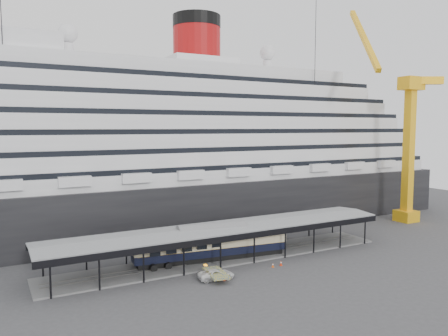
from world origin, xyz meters
The scene contains 9 objects.
ground centered at (0.00, 0.00, 0.00)m, with size 200.00×200.00×0.00m, color #3B3B3E.
cruise_ship centered at (0.05, 32.00, 18.35)m, with size 130.00×30.00×43.90m.
platform_canopy centered at (0.00, 5.00, 2.36)m, with size 56.00×9.18×5.30m.
crane_yellow centered at (47.06, 10.54, 19.96)m, with size 23.83×18.78×47.60m.
port_truck centered at (-5.47, -2.64, 0.69)m, with size 2.28×4.94×1.37m, color silver.
pullman_carriage centered at (-2.23, 5.00, 2.87)m, with size 24.50×6.09×23.85m.
traffic_cone_left centered at (-4.74, -3.53, 0.41)m, with size 0.51×0.51×0.82m.
traffic_cone_mid centered at (4.22, -2.09, 0.35)m, with size 0.47×0.47×0.71m.
traffic_cone_right centered at (5.77, -1.99, 0.38)m, with size 0.41×0.41×0.76m.
Camera 1 is at (-31.93, -53.58, 20.55)m, focal length 35.00 mm.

